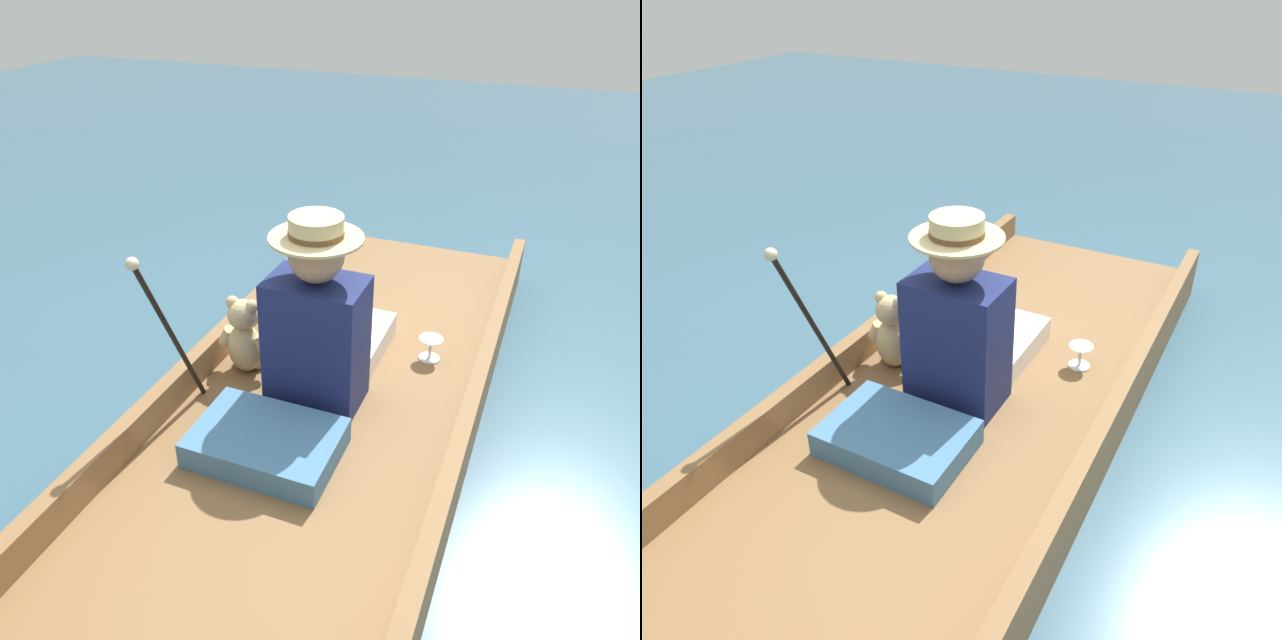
% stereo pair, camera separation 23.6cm
% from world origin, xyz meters
% --- Properties ---
extents(ground_plane, '(16.00, 16.00, 0.00)m').
position_xyz_m(ground_plane, '(0.00, 0.00, 0.00)').
color(ground_plane, '#385B70').
extents(punt_boat, '(1.17, 3.16, 0.27)m').
position_xyz_m(punt_boat, '(0.00, 0.00, 0.08)').
color(punt_boat, brown).
rests_on(punt_boat, ground_plane).
extents(seat_cushion, '(0.51, 0.36, 0.10)m').
position_xyz_m(seat_cushion, '(-0.09, -0.42, 0.20)').
color(seat_cushion, teal).
rests_on(seat_cushion, punt_boat).
extents(seated_person, '(0.36, 0.76, 0.77)m').
position_xyz_m(seated_person, '(-0.04, 0.03, 0.43)').
color(seated_person, white).
rests_on(seated_person, punt_boat).
extents(teddy_bear, '(0.25, 0.14, 0.35)m').
position_xyz_m(teddy_bear, '(-0.40, 0.02, 0.31)').
color(teddy_bear, tan).
rests_on(teddy_bear, punt_boat).
extents(wine_glass, '(0.10, 0.10, 0.11)m').
position_xyz_m(wine_glass, '(0.31, 0.39, 0.22)').
color(wine_glass, silver).
rests_on(wine_glass, punt_boat).
extents(walking_cane, '(0.04, 0.33, 0.74)m').
position_xyz_m(walking_cane, '(-0.48, -0.37, 0.58)').
color(walking_cane, black).
rests_on(walking_cane, punt_boat).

